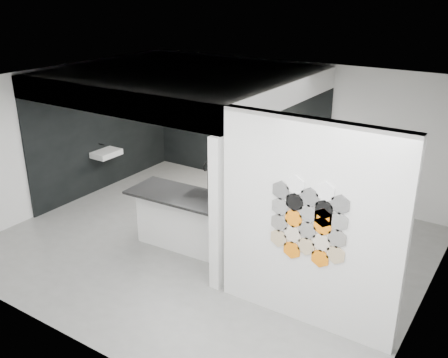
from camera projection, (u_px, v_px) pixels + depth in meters
floor at (210, 244)px, 8.72m from camera, size 7.00×6.00×0.01m
partition_panel at (308, 226)px, 6.29m from camera, size 2.45×0.15×2.80m
bay_clad_back at (237, 129)px, 11.25m from camera, size 4.40×0.04×2.35m
bay_clad_left at (104, 135)px, 10.83m from camera, size 0.04×4.00×2.35m
bulkhead at (181, 82)px, 9.22m from camera, size 4.40×4.00×0.40m
corner_column at (216, 216)px, 7.09m from camera, size 0.16×0.16×2.35m
fascia_beam at (105, 101)px, 7.72m from camera, size 4.40×0.16×0.40m
wall_basin at (106, 153)px, 10.67m from camera, size 0.40×0.60×0.12m
display_shelf at (238, 125)px, 11.08m from camera, size 3.00×0.15×0.04m
kitchen_island at (186, 219)px, 8.49m from camera, size 1.92×0.92×1.52m
stockpot at (197, 113)px, 11.61m from camera, size 0.31×0.31×0.19m
kettle at (271, 126)px, 10.62m from camera, size 0.20×0.20×0.17m
glass_bowl at (293, 132)px, 10.36m from camera, size 0.15×0.15×0.09m
glass_vase at (294, 131)px, 10.36m from camera, size 0.11×0.11×0.13m
bottle_dark at (236, 121)px, 11.06m from camera, size 0.08×0.08×0.17m
utensil_cup at (217, 119)px, 11.34m from camera, size 0.08×0.08×0.09m
hex_tile_cluster at (309, 222)px, 6.17m from camera, size 1.04×0.02×1.16m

